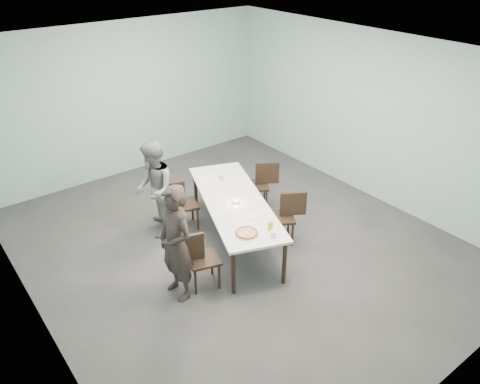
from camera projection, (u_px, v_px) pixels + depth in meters
ground at (236, 244)px, 7.52m from camera, size 7.00×7.00×0.00m
room_shell at (235, 125)px, 6.53m from camera, size 6.02×7.02×3.01m
table at (234, 203)px, 7.27m from camera, size 1.76×2.75×0.75m
chair_near_left at (198, 256)px, 6.40m from camera, size 0.65×0.52×0.87m
chair_far_left at (180, 202)px, 7.69m from camera, size 0.65×0.53×0.87m
chair_near_right at (286, 213)px, 7.38m from camera, size 0.64×0.58×0.87m
chair_far_right at (261, 182)px, 8.31m from camera, size 0.63×0.58×0.87m
diner_near at (176, 244)px, 6.09m from camera, size 0.43×0.63×1.66m
diner_far at (154, 189)px, 7.45m from camera, size 0.90×0.97×1.60m
pizza at (247, 233)px, 6.42m from camera, size 0.34×0.34×0.04m
side_plate at (253, 216)px, 6.83m from camera, size 0.18×0.18×0.01m
beer_glass at (270, 226)px, 6.47m from camera, size 0.08×0.08×0.15m
water_tumbler at (273, 234)px, 6.35m from camera, size 0.08×0.08×0.09m
tealight at (235, 202)px, 7.16m from camera, size 0.06×0.06×0.05m
amber_tumbler at (222, 178)px, 7.83m from camera, size 0.07×0.07×0.08m
menu at (209, 179)px, 7.86m from camera, size 0.36×0.31×0.01m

